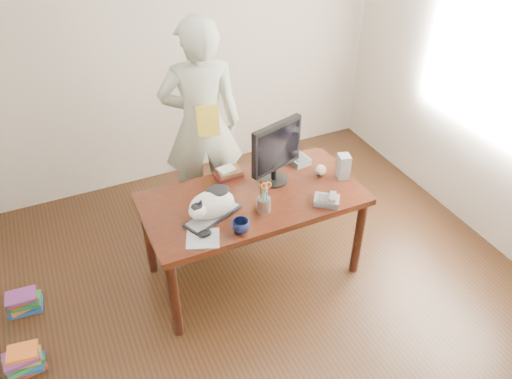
% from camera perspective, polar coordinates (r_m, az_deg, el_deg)
% --- Properties ---
extents(room, '(4.50, 4.50, 4.50)m').
position_cam_1_polar(room, '(2.84, 4.64, 2.10)').
color(room, black).
rests_on(room, ground).
extents(desk, '(1.60, 0.80, 0.75)m').
position_cam_1_polar(desk, '(3.77, -0.82, -1.97)').
color(desk, black).
rests_on(desk, ground).
extents(keyboard, '(0.45, 0.32, 0.03)m').
position_cam_1_polar(keyboard, '(3.45, -4.97, -3.00)').
color(keyboard, black).
rests_on(keyboard, desk).
extents(cat, '(0.39, 0.31, 0.23)m').
position_cam_1_polar(cat, '(3.37, -5.20, -1.68)').
color(cat, white).
rests_on(cat, keyboard).
extents(monitor, '(0.44, 0.27, 0.50)m').
position_cam_1_polar(monitor, '(3.63, 2.34, 4.53)').
color(monitor, black).
rests_on(monitor, desk).
extents(pen_cup, '(0.10, 0.10, 0.24)m').
position_cam_1_polar(pen_cup, '(3.46, 0.92, -1.54)').
color(pen_cup, gray).
rests_on(pen_cup, desk).
extents(mousepad, '(0.27, 0.26, 0.00)m').
position_cam_1_polar(mousepad, '(3.29, -6.09, -5.58)').
color(mousepad, '#A9AFB5').
rests_on(mousepad, desk).
extents(mouse, '(0.11, 0.09, 0.04)m').
position_cam_1_polar(mouse, '(3.30, -5.90, -5.01)').
color(mouse, black).
rests_on(mouse, mousepad).
extents(coffee_mug, '(0.15, 0.15, 0.09)m').
position_cam_1_polar(coffee_mug, '(3.31, -1.75, -4.18)').
color(coffee_mug, '#0D1436').
rests_on(coffee_mug, desk).
extents(phone, '(0.22, 0.21, 0.08)m').
position_cam_1_polar(phone, '(3.59, 8.15, -1.19)').
color(phone, slate).
rests_on(phone, desk).
extents(speaker, '(0.11, 0.11, 0.19)m').
position_cam_1_polar(speaker, '(3.83, 9.96, 2.63)').
color(speaker, gray).
rests_on(speaker, desk).
extents(baseball, '(0.08, 0.08, 0.08)m').
position_cam_1_polar(baseball, '(3.86, 7.39, 2.23)').
color(baseball, white).
rests_on(baseball, desk).
extents(book_stack, '(0.21, 0.16, 0.07)m').
position_cam_1_polar(book_stack, '(3.82, -3.18, 1.91)').
color(book_stack, '#461213').
rests_on(book_stack, desk).
extents(calculator, '(0.17, 0.21, 0.06)m').
position_cam_1_polar(calculator, '(4.00, 4.81, 3.46)').
color(calculator, slate).
rests_on(calculator, desk).
extents(person, '(0.76, 0.58, 1.85)m').
position_cam_1_polar(person, '(4.18, -6.23, 7.30)').
color(person, white).
rests_on(person, ground).
extents(held_book, '(0.19, 0.14, 0.24)m').
position_cam_1_polar(held_book, '(3.98, -5.52, 7.81)').
color(held_book, gold).
rests_on(held_book, person).
extents(book_pile_a, '(0.27, 0.22, 0.18)m').
position_cam_1_polar(book_pile_a, '(3.80, -24.94, -17.30)').
color(book_pile_a, '#A32E17').
rests_on(book_pile_a, ground).
extents(book_pile_b, '(0.26, 0.20, 0.15)m').
position_cam_1_polar(book_pile_b, '(4.18, -25.02, -11.55)').
color(book_pile_b, '#184595').
rests_on(book_pile_b, ground).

